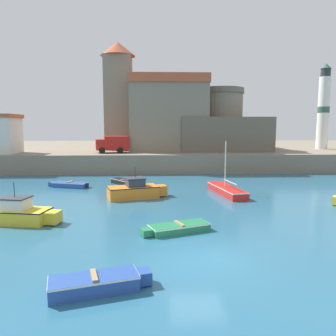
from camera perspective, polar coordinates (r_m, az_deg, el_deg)
The scene contains 13 objects.
ground_plane at distance 15.66m, azimuth 5.02°, elevation -15.15°, with size 200.00×200.00×0.00m, color #28607F.
quay_seawall at distance 60.20m, azimuth -0.40°, elevation 2.79°, with size 120.00×40.00×2.42m, color gray.
dinghy_blue_0 at distance 12.87m, azimuth -12.17°, elevation -18.94°, with size 3.81×2.02×0.66m.
sailboat_red_1 at distance 29.50m, azimuth 10.09°, elevation -3.75°, with size 2.52×6.62×4.66m.
dinghy_blue_3 at distance 33.62m, azimuth -16.83°, elevation -2.75°, with size 4.13×2.15×0.58m.
motorboat_yellow_4 at distance 22.65m, azimuth -25.09°, elevation -7.14°, with size 5.56×2.55×2.52m.
dinghy_green_5 at distance 18.92m, azimuth 1.63°, elevation -10.33°, with size 4.08×2.45×0.51m.
motorboat_orange_8 at distance 27.54m, azimuth -5.71°, elevation -3.87°, with size 5.16×3.05×2.61m.
dinghy_black_9 at distance 33.81m, azimuth -7.42°, elevation -2.43°, with size 3.28×3.68×0.59m.
church at distance 52.53m, azimuth -1.10°, elevation 9.62°, with size 15.41×18.17×15.78m.
fortress at distance 50.97m, azimuth 9.04°, elevation 6.79°, with size 12.70×12.70×9.15m.
lighthouse at distance 56.44m, azimuth 25.47°, elevation 9.41°, with size 1.75×1.75×12.96m.
truck_on_quay at distance 44.43m, azimuth -9.64°, elevation 4.21°, with size 4.64×2.95×2.20m.
Camera 1 is at (-1.87, -14.35, 5.98)m, focal length 35.00 mm.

